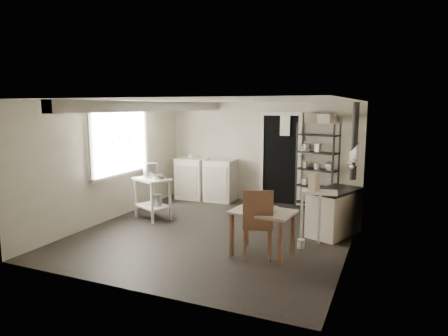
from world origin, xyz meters
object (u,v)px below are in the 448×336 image
at_px(chair, 257,225).
at_px(prep_table, 153,199).
at_px(stockpot, 150,171).
at_px(base_cabinets, 206,180).
at_px(work_table, 262,230).
at_px(flour_sack, 319,203).
at_px(shelf_rack, 317,165).
at_px(stove, 334,210).

bearing_deg(chair, prep_table, 137.05).
height_order(stockpot, base_cabinets, stockpot).
distance_m(prep_table, base_cabinets, 1.94).
bearing_deg(work_table, flour_sack, 82.18).
height_order(chair, flour_sack, chair).
bearing_deg(shelf_rack, flour_sack, -57.09).
xyz_separation_m(base_cabinets, shelf_rack, (2.58, 0.12, 0.49)).
relative_size(stockpot, flour_sack, 0.58).
relative_size(chair, flour_sack, 1.96).
relative_size(stockpot, shelf_rack, 0.17).
bearing_deg(prep_table, base_cabinets, 82.77).
relative_size(shelf_rack, stove, 1.83).
distance_m(prep_table, stockpot, 0.55).
bearing_deg(stockpot, work_table, -22.36).
relative_size(base_cabinets, work_table, 1.66).
bearing_deg(shelf_rack, stockpot, -129.98).
bearing_deg(prep_table, chair, -23.48).
bearing_deg(work_table, shelf_rack, 85.67).
bearing_deg(stockpot, chair, -24.34).
xyz_separation_m(base_cabinets, chair, (2.30, -3.03, 0.02)).
relative_size(stove, chair, 0.97).
bearing_deg(flour_sack, shelf_rack, 106.80).
height_order(prep_table, base_cabinets, base_cabinets).
xyz_separation_m(work_table, flour_sack, (0.36, 2.63, -0.14)).
bearing_deg(work_table, chair, -119.63).
bearing_deg(shelf_rack, base_cabinets, -161.12).
height_order(stockpot, work_table, stockpot).
xyz_separation_m(stove, flour_sack, (-0.48, 1.22, -0.20)).
bearing_deg(base_cabinets, prep_table, -99.08).
bearing_deg(work_table, stockpot, 157.64).
distance_m(prep_table, shelf_rack, 3.53).
bearing_deg(flour_sack, stove, -68.55).
bearing_deg(stove, shelf_rack, 131.65).
relative_size(base_cabinets, chair, 1.42).
distance_m(work_table, chair, 0.15).
bearing_deg(stockpot, stove, 4.98).
xyz_separation_m(stockpot, shelf_rack, (2.92, 1.96, 0.01)).
relative_size(shelf_rack, flour_sack, 3.47).
distance_m(prep_table, flour_sack, 3.37).
bearing_deg(shelf_rack, stove, -53.62).
bearing_deg(prep_table, stove, 6.57).
distance_m(prep_table, work_table, 2.78).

